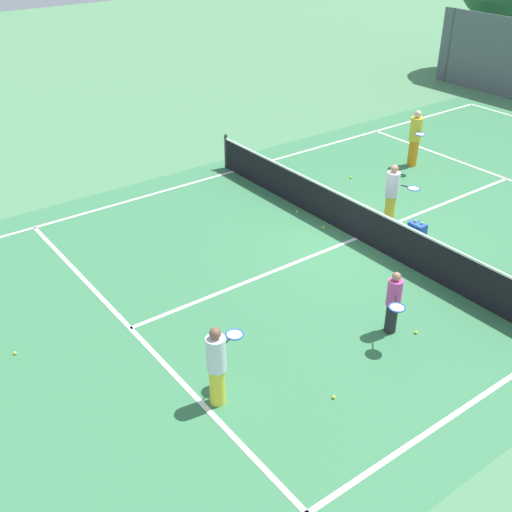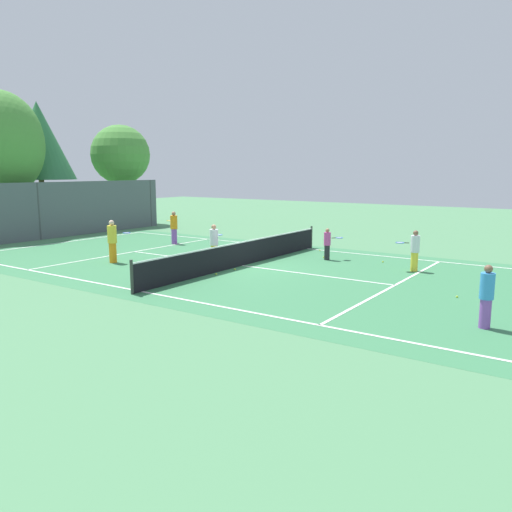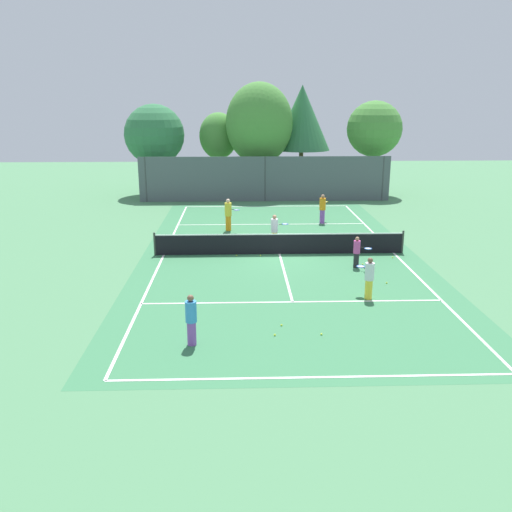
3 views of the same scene
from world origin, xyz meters
The scene contains 28 objects.
ground_plane centered at (0.00, 0.00, 0.00)m, with size 80.00×80.00×0.00m, color #4C8456.
court_surface centered at (0.00, 0.00, 0.00)m, with size 13.00×25.00×0.01m.
tennis_net centered at (0.00, 0.00, 0.51)m, with size 11.90×0.10×1.10m.
perimeter_fence centered at (0.00, 14.00, 1.60)m, with size 18.00×0.12×3.20m.
tree_2 centered at (8.34, 16.70, 4.92)m, with size 4.13×4.13×7.02m.
tree_3 centered at (3.03, 18.23, 5.70)m, with size 4.41×4.41×8.17m.
tree_4 centered at (-0.32, 16.76, 5.35)m, with size 4.99×4.21×8.35m.
player_0 centered at (3.04, 6.66, 0.89)m, with size 0.64×0.94×1.72m.
player_1 centered at (-3.38, -9.86, 0.82)m, with size 0.34×0.34×1.59m.
player_2 centered at (3.22, -2.24, 0.72)m, with size 0.78×0.75×1.39m.
player_3 centered at (-0.15, 1.34, 0.84)m, with size 0.93×0.56×1.63m.
player_4 centered at (-2.50, 4.91, 0.93)m, with size 0.90×0.78×1.80m.
player_5 centered at (2.83, -6.14, 0.82)m, with size 0.60×0.91×1.59m.
ball_crate centered at (0.81, 1.33, 0.18)m, with size 0.43×0.29×0.43m.
tennis_ball_0 centered at (3.59, -1.88, 0.03)m, with size 0.07×0.07×0.07m, color #CCE533.
tennis_ball_1 centered at (5.17, 3.15, 0.03)m, with size 0.07×0.07×0.07m, color #CCE533.
tennis_ball_2 centered at (3.98, -4.47, 0.03)m, with size 0.07×0.07×0.07m, color #CCE533.
tennis_ball_3 centered at (0.63, -9.31, 0.03)m, with size 0.07×0.07×0.07m, color #CCE533.
tennis_ball_4 centered at (-2.89, 2.60, 0.03)m, with size 0.07×0.07×0.07m, color #CCE533.
tennis_ball_5 centered at (5.22, -0.84, 0.03)m, with size 0.07×0.07×0.07m, color #CCE533.
tennis_ball_6 centered at (-0.57, -8.55, 0.03)m, with size 0.07×0.07×0.07m, color #CCE533.
tennis_ball_7 centered at (-0.84, -9.32, 0.03)m, with size 0.07×0.07×0.07m, color #CCE533.
tennis_ball_8 centered at (0.32, 0.50, 0.03)m, with size 0.07×0.07×0.07m, color #CCE533.
tennis_ball_9 centered at (3.40, 2.26, 0.03)m, with size 0.07×0.07×0.07m, color #CCE533.
tennis_ball_10 centered at (-0.92, -0.31, 0.03)m, with size 0.07×0.07×0.07m, color #CCE533.
tennis_ball_11 centered at (2.92, 1.31, 0.03)m, with size 0.07×0.07×0.07m, color #CCE533.
tennis_ball_12 centered at (-2.04, -0.28, 0.03)m, with size 0.07×0.07×0.07m, color #CCE533.
tennis_ball_13 centered at (4.84, 1.85, 0.03)m, with size 0.07×0.07×0.07m, color #CCE533.
Camera 2 is at (-16.63, -12.09, 3.86)m, focal length 35.90 mm.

